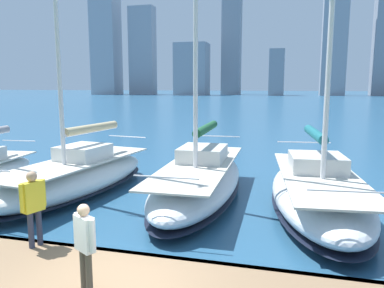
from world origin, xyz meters
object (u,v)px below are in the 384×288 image
Objects in this scene: sailboat_forest at (200,179)px; person_white_shirt at (85,239)px; sailboat_teal at (318,192)px; sailboat_tan at (77,175)px; person_yellow_shirt at (33,202)px.

person_white_shirt is (0.20, 7.72, 0.80)m from sailboat_forest.
sailboat_teal is 0.83× the size of sailboat_tan.
person_white_shirt is (-4.58, 7.10, 0.81)m from sailboat_tan.
sailboat_tan is at bearing 7.37° from sailboat_forest.
sailboat_forest is (4.15, -0.65, 0.01)m from sailboat_teal.
sailboat_forest is at bearing -8.87° from sailboat_teal.
person_white_shirt is 2.51m from person_yellow_shirt.
sailboat_forest is 7.76m from person_white_shirt.
sailboat_forest is 4.82m from sailboat_tan.
sailboat_forest reaches higher than sailboat_tan.
person_yellow_shirt is at bearing 113.52° from sailboat_tan.
sailboat_forest is at bearing -91.50° from person_white_shirt.
sailboat_forest reaches higher than sailboat_teal.
person_yellow_shirt is (6.45, 5.69, 0.90)m from sailboat_teal.
sailboat_teal is 8.93m from sailboat_tan.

